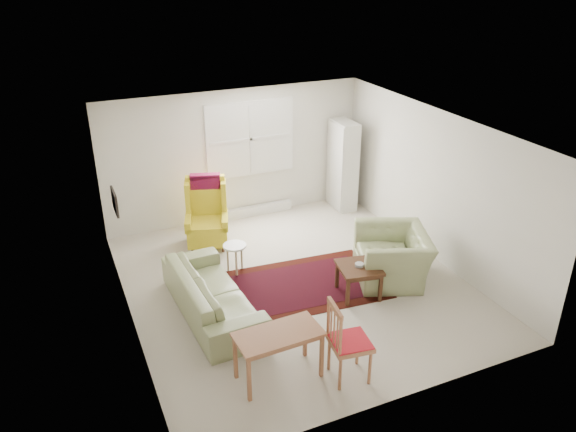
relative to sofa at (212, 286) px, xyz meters
name	(u,v)px	position (x,y,z in m)	size (l,w,h in m)	color
room	(292,206)	(1.42, 0.42, 0.81)	(5.04, 5.54, 2.51)	#BFB4A3
rug	(301,285)	(1.46, 0.14, -0.44)	(2.48, 1.59, 0.02)	black
sofa	(212,286)	(0.00, 0.00, 0.00)	(2.22, 0.87, 0.90)	#899362
armchair	(393,251)	(2.87, -0.21, 0.02)	(1.21, 1.06, 0.94)	#899362
wingback_chair	(206,214)	(0.52, 2.01, 0.17)	(0.71, 0.75, 1.23)	yellow
coffee_table	(358,280)	(2.14, -0.43, -0.20)	(0.61, 0.61, 0.50)	#402313
stool	(235,258)	(0.67, 0.96, -0.20)	(0.37, 0.37, 0.50)	white
cabinet	(343,165)	(3.50, 2.56, 0.44)	(0.37, 0.71, 1.78)	silver
desk	(279,355)	(0.33, -1.63, -0.12)	(1.03, 0.52, 0.65)	#9D623F
desk_chair	(350,341)	(1.11, -1.96, 0.08)	(0.47, 0.47, 1.07)	#9D623F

